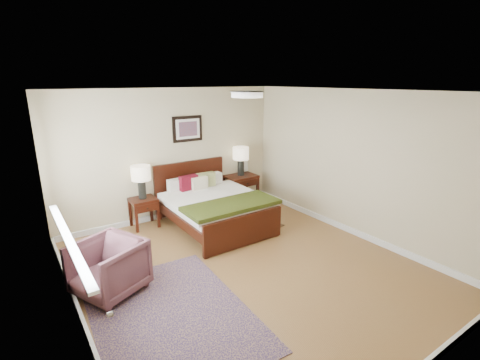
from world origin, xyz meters
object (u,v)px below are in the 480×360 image
(nightstand_right, at_px, (241,187))
(lamp_left, at_px, (141,176))
(nightstand_left, at_px, (144,205))
(lamp_right, at_px, (241,156))
(armchair, at_px, (108,268))
(rug_persian, at_px, (171,315))
(bed, at_px, (213,202))

(nightstand_right, bearing_deg, lamp_left, 179.67)
(nightstand_left, height_order, lamp_right, lamp_right)
(nightstand_left, height_order, armchair, armchair)
(lamp_right, height_order, armchair, lamp_right)
(nightstand_left, relative_size, rug_persian, 0.23)
(bed, xyz_separation_m, rug_persian, (-1.70, -1.93, -0.48))
(armchair, bearing_deg, nightstand_right, 94.00)
(lamp_right, bearing_deg, lamp_left, 180.00)
(lamp_right, distance_m, rug_persian, 4.03)
(bed, bearing_deg, lamp_left, 145.10)
(nightstand_left, bearing_deg, lamp_right, 0.53)
(armchair, bearing_deg, rug_persian, 2.70)
(nightstand_right, height_order, armchair, armchair)
(nightstand_left, height_order, nightstand_right, nightstand_right)
(nightstand_left, xyz_separation_m, armchair, (-1.09, -1.77, -0.08))
(bed, relative_size, lamp_left, 3.22)
(nightstand_right, xyz_separation_m, lamp_right, (-0.00, 0.01, 0.69))
(bed, bearing_deg, rug_persian, -131.41)
(nightstand_left, xyz_separation_m, nightstand_right, (2.18, 0.01, -0.04))
(nightstand_right, relative_size, rug_persian, 0.28)
(nightstand_right, height_order, rug_persian, nightstand_right)
(nightstand_left, distance_m, lamp_right, 2.27)
(lamp_left, relative_size, rug_persian, 0.26)
(nightstand_left, xyz_separation_m, lamp_right, (2.18, 0.02, 0.65))
(nightstand_left, bearing_deg, armchair, -121.72)
(lamp_right, bearing_deg, rug_persian, -136.64)
(rug_persian, bearing_deg, nightstand_right, 46.43)
(bed, distance_m, lamp_right, 1.47)
(bed, bearing_deg, armchair, -153.93)
(rug_persian, bearing_deg, armchair, 120.40)
(lamp_left, distance_m, rug_persian, 2.91)
(nightstand_right, xyz_separation_m, armchair, (-3.27, -1.78, -0.03))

